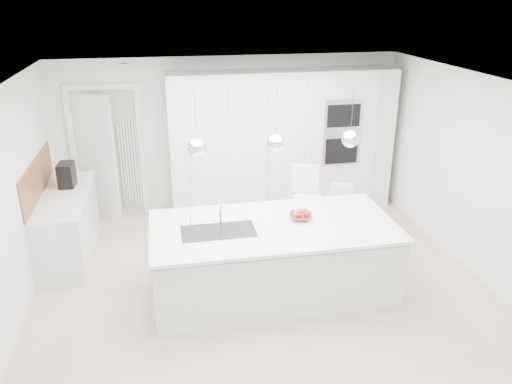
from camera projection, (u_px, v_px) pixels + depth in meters
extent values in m
plane|color=beige|center=(261.00, 281.00, 6.33)|extent=(5.50, 5.50, 0.00)
plane|color=white|center=(230.00, 134.00, 8.14)|extent=(5.50, 0.00, 5.50)
plane|color=white|center=(11.00, 208.00, 5.38)|extent=(0.00, 5.00, 5.00)
plane|color=white|center=(261.00, 82.00, 5.40)|extent=(5.50, 5.50, 0.00)
cube|color=silver|center=(282.00, 142.00, 8.05)|extent=(3.60, 0.60, 2.30)
cube|color=white|center=(92.00, 158.00, 7.77)|extent=(0.76, 0.38, 2.00)
cube|color=silver|center=(68.00, 226.00, 6.83)|extent=(0.60, 1.80, 0.86)
cube|color=white|center=(63.00, 196.00, 6.66)|extent=(0.62, 1.82, 0.04)
cube|color=brown|center=(37.00, 178.00, 6.51)|extent=(0.02, 1.80, 0.50)
cube|color=silver|center=(274.00, 262.00, 5.92)|extent=(2.80, 1.20, 0.86)
cube|color=white|center=(273.00, 226.00, 5.79)|extent=(2.84, 1.40, 0.04)
cylinder|color=white|center=(220.00, 212.00, 5.76)|extent=(0.02, 0.02, 0.30)
sphere|color=white|center=(197.00, 147.00, 5.22)|extent=(0.20, 0.20, 0.20)
sphere|color=white|center=(276.00, 143.00, 5.37)|extent=(0.20, 0.20, 0.20)
sphere|color=white|center=(350.00, 139.00, 5.52)|extent=(0.20, 0.20, 0.20)
imported|color=brown|center=(301.00, 216.00, 5.92)|extent=(0.34, 0.34, 0.07)
cube|color=black|center=(67.00, 175.00, 6.88)|extent=(0.22, 0.32, 0.33)
sphere|color=#B31426|center=(306.00, 215.00, 5.89)|extent=(0.07, 0.07, 0.07)
sphere|color=#B31426|center=(298.00, 215.00, 5.86)|extent=(0.08, 0.08, 0.08)
sphere|color=#B31426|center=(301.00, 213.00, 5.92)|extent=(0.08, 0.08, 0.08)
torus|color=gold|center=(301.00, 211.00, 5.87)|extent=(0.22, 0.16, 0.20)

